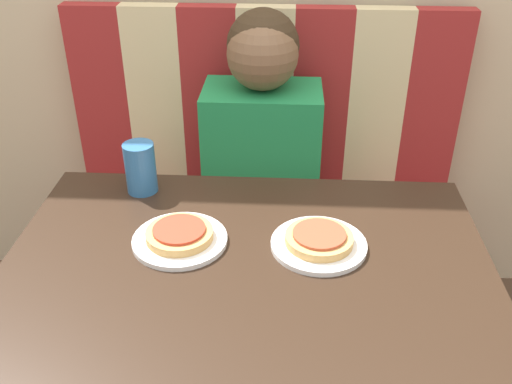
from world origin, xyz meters
name	(u,v)px	position (x,y,z in m)	size (l,w,h in m)	color
booth_seat	(261,270)	(0.00, 0.67, 0.22)	(1.32, 0.49, 0.43)	maroon
booth_backrest	(265,106)	(0.00, 0.88, 0.77)	(1.32, 0.06, 0.67)	maroon
dining_table	(247,298)	(0.00, 0.00, 0.68)	(1.04, 0.72, 0.78)	black
person	(262,126)	(0.00, 0.67, 0.79)	(0.36, 0.25, 0.71)	#1E8447
plate_left	(180,240)	(-0.15, 0.06, 0.78)	(0.21, 0.21, 0.01)	white
plate_right	(319,245)	(0.15, 0.06, 0.78)	(0.21, 0.21, 0.01)	white
pizza_left	(179,233)	(-0.15, 0.06, 0.80)	(0.15, 0.15, 0.03)	tan
pizza_right	(319,238)	(0.15, 0.06, 0.80)	(0.15, 0.15, 0.03)	tan
drinking_cup	(140,168)	(-0.29, 0.28, 0.84)	(0.08, 0.08, 0.13)	#2D669E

